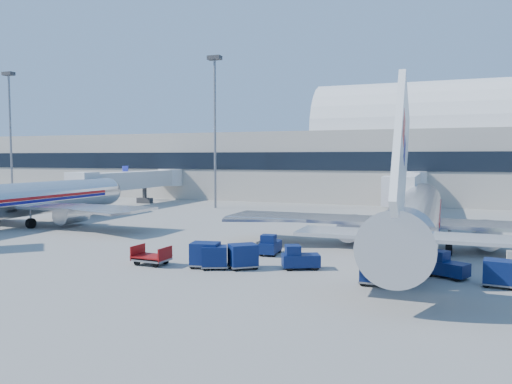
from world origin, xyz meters
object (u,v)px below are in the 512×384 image
at_px(airliner_main, 415,215).
at_px(jetbridge_near, 407,185).
at_px(mast_west, 215,109).
at_px(tug_left, 270,245).
at_px(cart_train_a, 243,256).
at_px(cart_train_b, 215,257).
at_px(tug_right, 446,266).
at_px(cart_open_red, 152,258).
at_px(airliner_mid, 19,200).
at_px(cart_solo_near, 378,269).
at_px(mast_far_west, 10,117).
at_px(cart_solo_far, 499,273).
at_px(cart_train_c, 205,254).
at_px(tug_lead, 299,258).
at_px(jetbridge_mid, 137,180).

xyz_separation_m(airliner_main, jetbridge_near, (-2.40, 26.30, 1.00)).
xyz_separation_m(mast_west, tug_left, (19.41, -31.11, -14.05)).
bearing_deg(cart_train_a, cart_train_b, 162.50).
height_order(jetbridge_near, tug_right, jetbridge_near).
bearing_deg(cart_open_red, airliner_mid, 157.33).
relative_size(jetbridge_near, cart_solo_near, 13.12).
bearing_deg(cart_open_red, cart_train_a, 13.26).
relative_size(jetbridge_near, cart_open_red, 10.75).
bearing_deg(airliner_main, mast_far_west, 159.99).
bearing_deg(tug_right, cart_train_a, -142.76).
xyz_separation_m(tug_right, cart_open_red, (-19.58, -3.42, -0.28)).
bearing_deg(cart_train_b, cart_train_a, -2.60).
relative_size(mast_far_west, cart_solo_far, 11.46).
bearing_deg(cart_solo_near, tug_right, 43.94).
distance_m(jetbridge_near, cart_train_a, 38.31).
relative_size(mast_west, tug_right, 8.00).
distance_m(cart_solo_near, cart_open_red, 15.76).
bearing_deg(tug_left, tug_right, -106.69).
height_order(cart_train_a, cart_open_red, cart_train_a).
distance_m(cart_train_c, cart_open_red, 4.03).
bearing_deg(airliner_mid, mast_west, 64.79).
distance_m(cart_train_b, cart_train_c, 0.78).
relative_size(mast_far_west, cart_train_b, 10.31).
relative_size(mast_far_west, cart_train_a, 9.34).
bearing_deg(cart_train_b, tug_right, -13.15).
distance_m(tug_left, cart_solo_far, 16.51).
bearing_deg(cart_train_b, cart_solo_far, -19.61).
xyz_separation_m(cart_solo_near, cart_solo_far, (6.76, 2.07, -0.12)).
distance_m(airliner_main, mast_far_west, 75.44).
height_order(airliner_main, airliner_mid, same).
bearing_deg(cart_solo_near, cart_open_red, -179.02).
distance_m(tug_lead, cart_solo_far, 12.34).
bearing_deg(tug_left, cart_train_c, 152.63).
bearing_deg(tug_right, airliner_mid, -163.79).
bearing_deg(airliner_main, cart_train_a, -134.21).
distance_m(jetbridge_mid, cart_solo_near, 57.75).
height_order(airliner_mid, tug_right, airliner_mid).
bearing_deg(jetbridge_near, airliner_mid, -146.41).
xyz_separation_m(jetbridge_mid, cart_open_red, (27.17, -38.42, -3.46)).
relative_size(airliner_main, cart_train_b, 17.00).
xyz_separation_m(mast_west, tug_right, (32.35, -34.19, -14.04)).
bearing_deg(mast_far_west, jetbridge_mid, 1.81).
bearing_deg(cart_train_a, airliner_main, 6.24).
bearing_deg(cart_solo_near, mast_west, 128.43).
xyz_separation_m(airliner_mid, tug_lead, (34.96, -9.71, -2.17)).
distance_m(tug_right, cart_train_c, 15.88).
bearing_deg(cart_open_red, jetbridge_near, 72.29).
bearing_deg(tug_right, cart_train_b, -141.21).
height_order(tug_lead, cart_train_c, cart_train_c).
bearing_deg(cart_train_b, tug_lead, -4.47).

